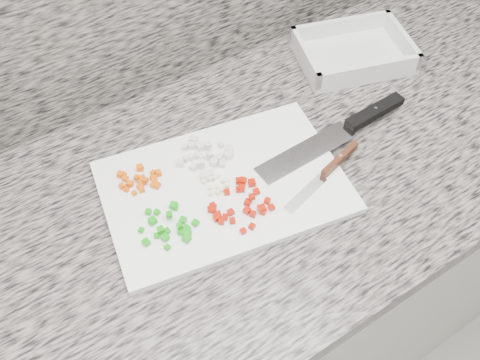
# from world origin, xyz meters

# --- Properties ---
(cabinet) EXTENTS (3.92, 0.62, 0.86)m
(cabinet) POSITION_xyz_m (0.00, 1.44, 0.43)
(cabinet) COLOR silver
(cabinet) RESTS_ON ground
(countertop) EXTENTS (3.96, 0.64, 0.04)m
(countertop) POSITION_xyz_m (0.00, 1.44, 0.88)
(countertop) COLOR slate
(countertop) RESTS_ON cabinet
(cutting_board) EXTENTS (0.45, 0.35, 0.01)m
(cutting_board) POSITION_xyz_m (-0.01, 1.44, 0.91)
(cutting_board) COLOR white
(cutting_board) RESTS_ON countertop
(carrot_pile) EXTENTS (0.08, 0.07, 0.02)m
(carrot_pile) POSITION_xyz_m (-0.12, 1.52, 0.92)
(carrot_pile) COLOR #D95204
(carrot_pile) RESTS_ON cutting_board
(onion_pile) EXTENTS (0.11, 0.11, 0.02)m
(onion_pile) POSITION_xyz_m (-0.00, 1.50, 0.92)
(onion_pile) COLOR beige
(onion_pile) RESTS_ON cutting_board
(green_pepper_pile) EXTENTS (0.10, 0.09, 0.02)m
(green_pepper_pile) POSITION_xyz_m (-0.13, 1.41, 0.92)
(green_pepper_pile) COLOR #13980D
(green_pepper_pile) RESTS_ON cutting_board
(red_pepper_pile) EXTENTS (0.10, 0.10, 0.02)m
(red_pepper_pile) POSITION_xyz_m (-0.01, 1.38, 0.92)
(red_pepper_pile) COLOR #AB1202
(red_pepper_pile) RESTS_ON cutting_board
(garlic_pile) EXTENTS (0.05, 0.05, 0.01)m
(garlic_pile) POSITION_xyz_m (-0.02, 1.44, 0.92)
(garlic_pile) COLOR beige
(garlic_pile) RESTS_ON cutting_board
(chef_knife) EXTENTS (0.34, 0.05, 0.02)m
(chef_knife) POSITION_xyz_m (0.27, 1.42, 0.92)
(chef_knife) COLOR silver
(chef_knife) RESTS_ON cutting_board
(paring_knife) EXTENTS (0.19, 0.06, 0.02)m
(paring_knife) POSITION_xyz_m (0.17, 1.36, 0.92)
(paring_knife) COLOR silver
(paring_knife) RESTS_ON cutting_board
(tray) EXTENTS (0.27, 0.23, 0.05)m
(tray) POSITION_xyz_m (0.41, 1.58, 0.92)
(tray) COLOR silver
(tray) RESTS_ON countertop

